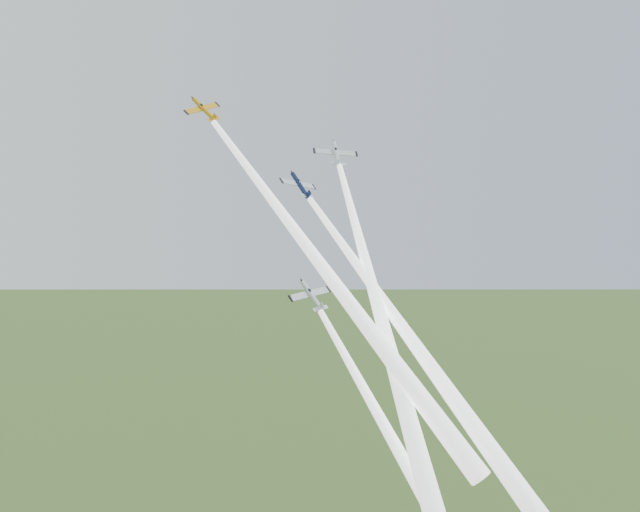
{
  "coord_description": "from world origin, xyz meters",
  "views": [
    {
      "loc": [
        -67.42,
        -110.86,
        99.18
      ],
      "look_at": [
        0.0,
        -6.0,
        92.0
      ],
      "focal_mm": 45.0,
      "sensor_mm": 36.0,
      "label": 1
    }
  ],
  "objects_px": {
    "plane_silver_right": "(336,154)",
    "plane_silver_low": "(312,296)",
    "plane_yellow": "(204,109)",
    "plane_navy": "(300,185)"
  },
  "relations": [
    {
      "from": "plane_silver_right",
      "to": "plane_silver_low",
      "type": "height_order",
      "value": "plane_silver_right"
    },
    {
      "from": "plane_yellow",
      "to": "plane_navy",
      "type": "distance_m",
      "value": 19.71
    },
    {
      "from": "plane_navy",
      "to": "plane_silver_low",
      "type": "distance_m",
      "value": 17.7
    },
    {
      "from": "plane_navy",
      "to": "plane_silver_right",
      "type": "height_order",
      "value": "plane_silver_right"
    },
    {
      "from": "plane_silver_right",
      "to": "plane_silver_low",
      "type": "relative_size",
      "value": 1.04
    },
    {
      "from": "plane_yellow",
      "to": "plane_navy",
      "type": "bearing_deg",
      "value": -55.58
    },
    {
      "from": "plane_navy",
      "to": "plane_silver_low",
      "type": "relative_size",
      "value": 0.96
    },
    {
      "from": "plane_yellow",
      "to": "plane_silver_right",
      "type": "height_order",
      "value": "plane_yellow"
    },
    {
      "from": "plane_silver_right",
      "to": "plane_silver_low",
      "type": "bearing_deg",
      "value": -119.5
    },
    {
      "from": "plane_yellow",
      "to": "plane_navy",
      "type": "relative_size",
      "value": 0.97
    }
  ]
}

